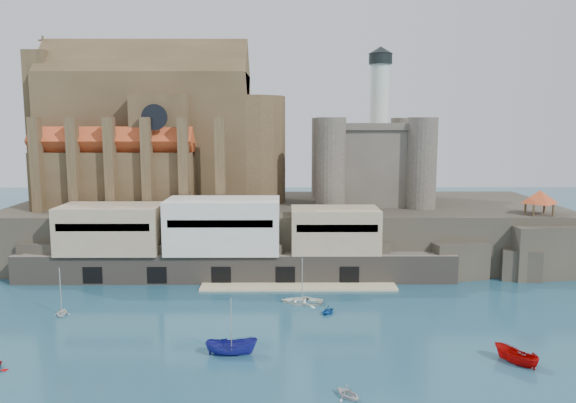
% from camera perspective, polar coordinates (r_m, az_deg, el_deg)
% --- Properties ---
extents(ground, '(300.00, 300.00, 0.00)m').
position_cam_1_polar(ground, '(70.08, -0.25, -13.02)').
color(ground, navy).
rests_on(ground, ground).
extents(promontory, '(100.00, 36.00, 10.00)m').
position_cam_1_polar(promontory, '(106.69, -0.38, -2.87)').
color(promontory, '#2B2720').
rests_on(promontory, ground).
extents(quay, '(70.00, 12.00, 13.05)m').
position_cam_1_polar(quay, '(91.06, -6.71, -4.11)').
color(quay, '#665D52').
rests_on(quay, ground).
extents(church, '(47.00, 25.93, 30.51)m').
position_cam_1_polar(church, '(109.92, -13.04, 6.28)').
color(church, '#4B3923').
rests_on(church, promontory).
extents(castle_keep, '(21.20, 21.20, 29.30)m').
position_cam_1_polar(castle_keep, '(107.88, 8.31, 4.34)').
color(castle_keep, '#4D463C').
rests_on(castle_keep, promontory).
extents(rock_outcrop, '(14.50, 10.50, 8.70)m').
position_cam_1_polar(rock_outcrop, '(102.66, 23.96, -4.54)').
color(rock_outcrop, '#2B2720').
rests_on(rock_outcrop, ground).
extents(pavilion, '(6.40, 6.40, 5.40)m').
position_cam_1_polar(pavilion, '(101.36, 24.21, 0.30)').
color(pavilion, '#4B3923').
rests_on(pavilion, rock_outcrop).
extents(boat_1, '(2.94, 2.79, 2.93)m').
position_cam_1_polar(boat_1, '(55.22, 6.06, -19.17)').
color(boat_1, silver).
rests_on(boat_1, ground).
extents(boat_2, '(2.23, 2.18, 5.70)m').
position_cam_1_polar(boat_2, '(63.96, -5.75, -15.20)').
color(boat_2, navy).
rests_on(boat_2, ground).
extents(boat_4, '(2.62, 1.81, 2.83)m').
position_cam_1_polar(boat_4, '(81.09, -21.98, -10.65)').
color(boat_4, silver).
rests_on(boat_4, ground).
extents(boat_5, '(2.68, 2.69, 5.04)m').
position_cam_1_polar(boat_5, '(66.13, 22.10, -14.98)').
color(boat_5, '#AB0504').
rests_on(boat_5, ground).
extents(boat_6, '(1.78, 4.34, 5.90)m').
position_cam_1_polar(boat_6, '(80.16, 1.45, -10.26)').
color(boat_6, white).
rests_on(boat_6, ground).
extents(boat_7, '(2.74, 2.55, 2.72)m').
position_cam_1_polar(boat_7, '(76.20, 4.06, -11.27)').
color(boat_7, '#144C97').
rests_on(boat_7, ground).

